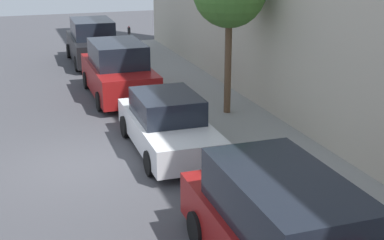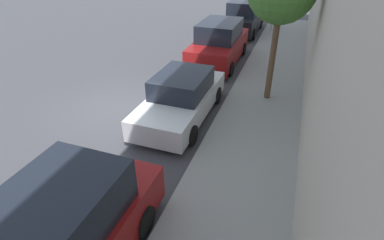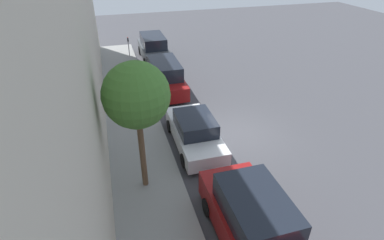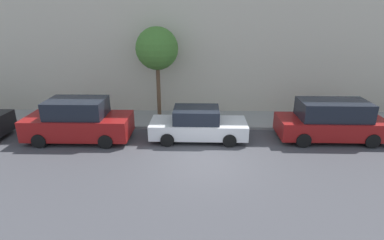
% 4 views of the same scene
% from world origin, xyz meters
% --- Properties ---
extents(ground_plane, '(60.00, 60.00, 0.00)m').
position_xyz_m(ground_plane, '(0.00, 0.00, 0.00)').
color(ground_plane, '#424247').
extents(sidewalk, '(2.70, 32.00, 0.15)m').
position_xyz_m(sidewalk, '(4.85, 0.00, 0.07)').
color(sidewalk, gray).
rests_on(sidewalk, ground_plane).
extents(parked_minivan_second, '(2.02, 4.91, 1.90)m').
position_xyz_m(parked_minivan_second, '(2.40, -5.97, 0.92)').
color(parked_minivan_second, maroon).
rests_on(parked_minivan_second, ground_plane).
extents(parked_sedan_third, '(1.92, 4.52, 1.54)m').
position_xyz_m(parked_sedan_third, '(2.32, 0.27, 0.73)').
color(parked_sedan_third, silver).
rests_on(parked_sedan_third, ground_plane).
extents(parked_suv_fourth, '(2.08, 4.81, 1.98)m').
position_xyz_m(parked_suv_fourth, '(2.13, 5.84, 0.93)').
color(parked_suv_fourth, maroon).
rests_on(parked_suv_fourth, ground_plane).
extents(parked_suv_fifth, '(2.08, 4.84, 1.98)m').
position_xyz_m(parked_suv_fifth, '(2.18, 11.81, 0.93)').
color(parked_suv_fifth, black).
rests_on(parked_suv_fifth, ground_plane).
extents(parking_meter_far, '(0.11, 0.15, 1.39)m').
position_xyz_m(parking_meter_far, '(3.95, 12.14, 1.00)').
color(parking_meter_far, '#ADADB2').
rests_on(parking_meter_far, sidewalk).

